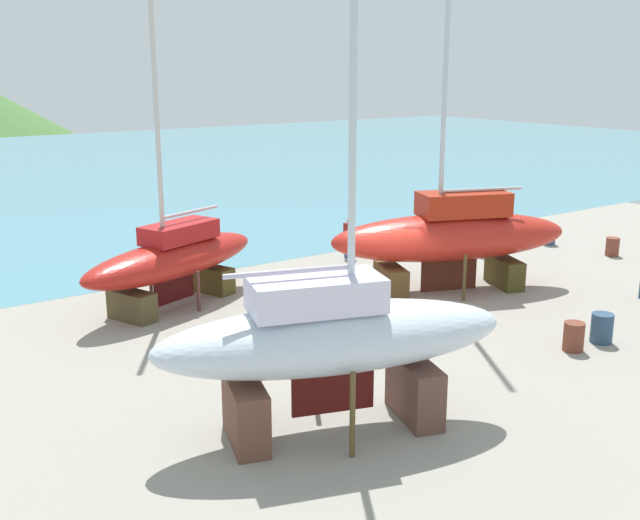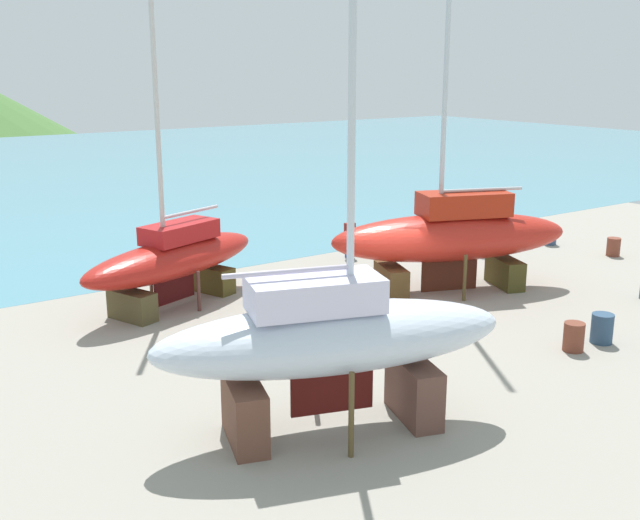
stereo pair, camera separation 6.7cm
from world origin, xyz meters
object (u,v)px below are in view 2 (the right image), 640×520
Objects in this scene: barrel_blue_faded at (574,337)px; sailboat_small_center at (452,235)px; barrel_rust_far at (550,235)px; sailboat_mid_port at (331,339)px; barrel_by_slipway at (484,245)px; worker at (350,237)px; sailboat_large_starboard at (174,259)px; barrel_rust_near at (602,328)px; barrel_rust_mid at (613,247)px.

sailboat_small_center is at bearing 78.09° from barrel_blue_faded.
barrel_blue_faded is 13.53m from barrel_rust_far.
barrel_by_slipway is (14.58, 9.19, -1.67)m from sailboat_mid_port.
worker reaches higher than barrel_by_slipway.
sailboat_small_center is 9.73m from sailboat_large_starboard.
barrel_rust_near reaches higher than barrel_rust_mid.
sailboat_mid_port is 9.80m from barrel_rust_near.
sailboat_large_starboard is at bearing 129.90° from barrel_rust_near.
worker is 2.17× the size of barrel_rust_mid.
barrel_by_slipway is (13.66, -1.15, -1.15)m from sailboat_large_starboard.
barrel_rust_near is 1.05× the size of barrel_blue_faded.
barrel_rust_mid is 0.92× the size of barrel_rust_far.
barrel_by_slipway is at bearing -128.32° from sailboat_small_center.
barrel_rust_near is at bearing 109.59° from sailboat_small_center.
sailboat_small_center is 16.90× the size of barrel_by_slipway.
worker is 1.94× the size of barrel_rust_near.
barrel_rust_far is (10.12, 8.98, 0.01)m from barrel_blue_faded.
barrel_rust_near is at bearing -2.75° from barrel_blue_faded.
sailboat_mid_port reaches higher than barrel_rust_mid.
sailboat_mid_port is 14.83× the size of barrel_rust_far.
sailboat_mid_port is 20.03m from barrel_rust_mid.
barrel_rust_near is (-0.12, -6.39, -1.60)m from sailboat_small_center.
sailboat_large_starboard is 13.21× the size of barrel_rust_mid.
worker reaches higher than barrel_rust_mid.
barrel_rust_near is at bearing 4.87° from worker.
worker is at bearing 84.18° from barrel_blue_faded.
sailboat_large_starboard is 12.86m from barrel_blue_faded.
worker is 1.81× the size of barrel_by_slipway.
barrel_rust_mid is (19.04, 5.99, -1.74)m from sailboat_mid_port.
sailboat_mid_port is at bearing -33.44° from worker.
worker is 2.05× the size of barrel_blue_faded.
worker is 12.30m from barrel_blue_faded.
barrel_rust_far is at bearing 155.21° from sailboat_large_starboard.
barrel_blue_faded is at bearing 105.62° from sailboat_large_starboard.
barrel_rust_far is at bearing 45.43° from barrel_rust_near.
barrel_rust_near is at bearing -134.57° from barrel_rust_far.
sailboat_large_starboard is at bearing -3.91° from sailboat_small_center.
barrel_rust_far is at bearing 43.44° from sailboat_mid_port.
sailboat_large_starboard is 11.02× the size of barrel_by_slipway.
sailboat_mid_port is at bearing 179.44° from barrel_rust_near.
barrel_by_slipway is at bearing 144.28° from barrel_rust_mid.
sailboat_mid_port is 15.13× the size of barrel_blue_faded.
sailboat_small_center is 6.67m from barrel_blue_faded.
worker is 5.76m from barrel_by_slipway.
worker is 12.29m from barrel_rust_near.
sailboat_large_starboard is 11.80× the size of barrel_rust_near.
barrel_blue_faded is at bearing -123.68° from barrel_by_slipway.
barrel_rust_mid is at bearing 35.17° from sailboat_mid_port.
barrel_rust_far is at bearing 41.59° from barrel_blue_faded.
barrel_rust_mid is (18.11, -4.35, -1.22)m from sailboat_large_starboard.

